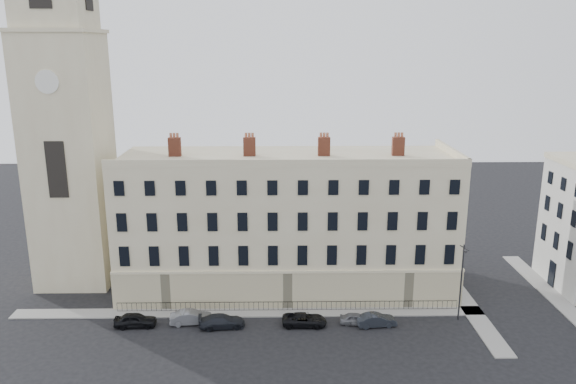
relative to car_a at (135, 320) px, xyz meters
name	(u,v)px	position (x,y,z in m)	size (l,w,h in m)	color
ground	(352,337)	(20.87, -2.35, -0.69)	(160.00, 160.00, 0.00)	black
terrace	(287,222)	(14.91, 9.62, 6.81)	(36.22, 12.22, 17.00)	beige
church_tower	(66,120)	(-9.13, 11.65, 17.97)	(8.00, 8.13, 44.00)	beige
pavement_terrace	(249,312)	(10.87, 2.65, -0.63)	(48.00, 2.00, 0.12)	gray
pavement_east_return	(463,298)	(33.87, 5.65, -0.63)	(2.00, 24.00, 0.12)	gray
pavement_adjacent	(546,290)	(43.87, 7.65, -0.63)	(2.00, 20.00, 0.12)	gray
railings	(288,306)	(14.87, 3.05, -0.14)	(35.00, 0.04, 0.96)	black
car_a	(135,320)	(0.00, 0.00, 0.00)	(1.63, 4.05, 1.38)	black
car_b	(191,317)	(5.34, 0.50, -0.01)	(1.43, 4.11, 1.35)	slate
car_c	(222,321)	(8.43, -0.29, -0.04)	(1.81, 4.46, 1.29)	black
car_d	(304,320)	(16.46, -0.03, -0.08)	(2.01, 4.35, 1.21)	black
car_e	(357,319)	(21.59, 0.12, -0.12)	(1.34, 3.32, 1.13)	slate
car_f	(376,320)	(23.45, -0.27, -0.05)	(1.35, 3.87, 1.28)	#21252C
streetlamp	(461,279)	(31.84, 0.82, 3.71)	(0.59, 1.69, 7.94)	#2A2B2F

